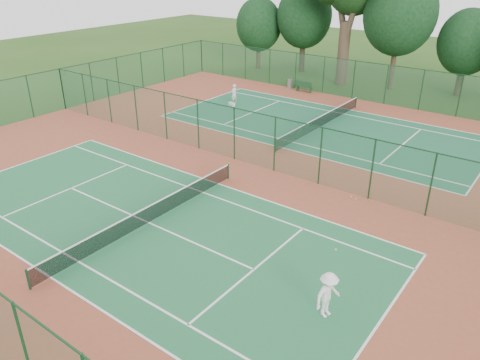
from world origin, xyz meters
name	(u,v)px	position (x,y,z in m)	size (l,w,h in m)	color
ground	(254,165)	(0.00, 0.00, 0.00)	(120.00, 120.00, 0.00)	#284A17
red_pad	(254,165)	(0.00, 0.00, 0.01)	(40.00, 36.00, 0.01)	brown
court_near	(149,223)	(0.00, -9.00, 0.01)	(23.77, 10.97, 0.01)	#1F643A
court_far	(321,127)	(0.00, 9.00, 0.01)	(23.77, 10.97, 0.01)	#1C5B3B
fence_north	(370,82)	(0.00, 18.00, 1.76)	(40.00, 0.09, 3.50)	#1B5136
fence_west	(62,89)	(-20.00, 0.00, 1.76)	(0.09, 36.00, 3.50)	#1A4E34
fence_divider	(254,139)	(0.00, 0.00, 1.76)	(40.00, 0.09, 3.50)	#1C5532
tennis_net_near	(148,214)	(0.00, -9.00, 0.54)	(0.10, 12.90, 0.97)	#163E25
tennis_net_far	(321,120)	(0.00, 9.00, 0.54)	(0.10, 12.90, 0.97)	#14381F
player_near	(328,295)	(10.14, -9.66, 0.95)	(1.20, 0.69, 1.86)	white
player_far	(234,94)	(-9.26, 10.03, 0.89)	(0.63, 0.41, 1.73)	silver
trash_bin	(290,84)	(-8.04, 17.60, 0.46)	(0.50, 0.50, 0.89)	gray
bench	(304,86)	(-6.25, 17.23, 0.56)	(1.74, 0.57, 1.06)	#12361B
kit_bag	(232,104)	(-9.04, 9.40, 0.14)	(0.71, 0.26, 0.26)	silver
stray_ball_a	(351,197)	(6.89, -0.43, 0.05)	(0.07, 0.07, 0.07)	#D9F037
stray_ball_b	(356,199)	(7.20, -0.46, 0.05)	(0.08, 0.08, 0.08)	gold
stray_ball_c	(229,163)	(-1.38, -0.76, 0.04)	(0.07, 0.07, 0.07)	gold
evergreen_row	(397,88)	(0.50, 24.25, 0.00)	(39.00, 5.00, 12.00)	black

